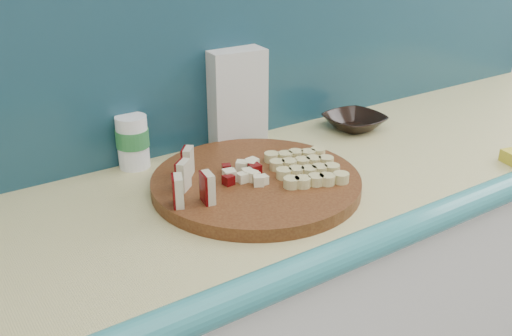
{
  "coord_description": "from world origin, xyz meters",
  "views": [
    {
      "loc": [
        -0.73,
        0.59,
        1.45
      ],
      "look_at": [
        -0.12,
        1.5,
        0.96
      ],
      "focal_mm": 40.0,
      "sensor_mm": 36.0,
      "label": 1
    }
  ],
  "objects": [
    {
      "name": "banana_peel",
      "position": [
        -0.2,
        1.6,
        0.91
      ],
      "size": [
        0.2,
        0.17,
        0.01
      ],
      "rotation": [
        0.0,
        0.0,
        0.31
      ],
      "color": "gold",
      "rests_on": "kitchen_counter"
    },
    {
      "name": "banana_slices",
      "position": [
        -0.02,
        1.46,
        0.95
      ],
      "size": [
        0.18,
        0.2,
        0.02
      ],
      "color": "#CCC17C",
      "rests_on": "cutting_board"
    },
    {
      "name": "canister",
      "position": [
        -0.29,
        1.75,
        0.97
      ],
      "size": [
        0.08,
        0.08,
        0.12
      ],
      "rotation": [
        0.0,
        0.0,
        0.24
      ],
      "color": "white",
      "rests_on": "kitchen_counter"
    },
    {
      "name": "flour_bag",
      "position": [
        -0.01,
        1.76,
        1.03
      ],
      "size": [
        0.15,
        0.11,
        0.24
      ],
      "primitive_type": "cube",
      "rotation": [
        0.0,
        0.0,
        -0.1
      ],
      "color": "silver",
      "rests_on": "kitchen_counter"
    },
    {
      "name": "apple_wedges",
      "position": [
        -0.27,
        1.51,
        0.97
      ],
      "size": [
        0.11,
        0.17,
        0.06
      ],
      "color": "beige",
      "rests_on": "cutting_board"
    },
    {
      "name": "brown_bowl",
      "position": [
        0.31,
        1.66,
        0.93
      ],
      "size": [
        0.16,
        0.16,
        0.04
      ],
      "primitive_type": "imported",
      "rotation": [
        0.0,
        0.0,
        0.01
      ],
      "color": "black",
      "rests_on": "kitchen_counter"
    },
    {
      "name": "kitchen_counter",
      "position": [
        0.1,
        1.5,
        0.46
      ],
      "size": [
        2.2,
        0.63,
        0.91
      ],
      "color": "white",
      "rests_on": "ground"
    },
    {
      "name": "cutting_board",
      "position": [
        -0.12,
        1.5,
        0.92
      ],
      "size": [
        0.57,
        0.57,
        0.03
      ],
      "primitive_type": "cylinder",
      "rotation": [
        0.0,
        0.0,
        -0.34
      ],
      "color": "#3F1C0D",
      "rests_on": "kitchen_counter"
    },
    {
      "name": "apple_chunks",
      "position": [
        -0.15,
        1.51,
        0.95
      ],
      "size": [
        0.08,
        0.08,
        0.02
      ],
      "color": "#FDF2CA",
      "rests_on": "cutting_board"
    },
    {
      "name": "backsplash",
      "position": [
        0.1,
        1.79,
        1.16
      ],
      "size": [
        2.2,
        0.02,
        0.5
      ],
      "primitive_type": "cube",
      "color": "teal",
      "rests_on": "kitchen_counter"
    }
  ]
}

